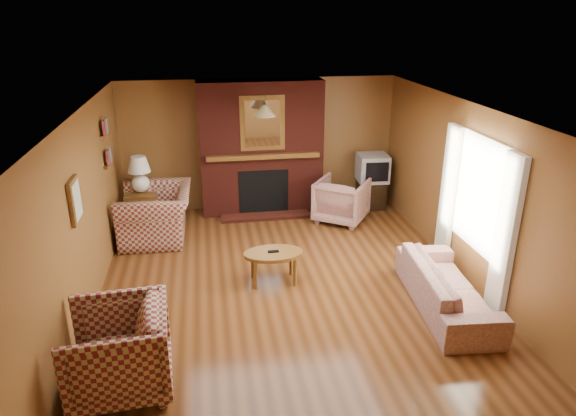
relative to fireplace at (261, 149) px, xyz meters
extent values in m
plane|color=#47260F|center=(0.00, -2.98, -1.18)|extent=(6.50, 6.50, 0.00)
plane|color=silver|center=(0.00, -2.98, 1.22)|extent=(6.50, 6.50, 0.00)
plane|color=brown|center=(0.00, 0.27, 0.02)|extent=(6.50, 0.00, 6.50)
plane|color=brown|center=(0.00, -6.23, 0.02)|extent=(6.50, 0.00, 6.50)
plane|color=brown|center=(-2.50, -2.98, 0.02)|extent=(0.00, 6.50, 6.50)
plane|color=brown|center=(2.50, -2.98, 0.02)|extent=(0.00, 6.50, 6.50)
cube|color=#4B1610|center=(0.00, 0.02, 0.02)|extent=(2.20, 0.50, 2.40)
cube|color=black|center=(0.00, -0.21, -0.73)|extent=(0.90, 0.06, 0.80)
cube|color=#4B1610|center=(0.00, -0.38, -1.15)|extent=(1.60, 0.35, 0.06)
cube|color=brown|center=(0.00, -0.25, -0.06)|extent=(2.00, 0.18, 0.08)
cube|color=brown|center=(0.00, -0.22, 0.52)|extent=(0.78, 0.05, 0.95)
cube|color=white|center=(0.00, -0.25, 0.52)|extent=(0.62, 0.02, 0.80)
cube|color=beige|center=(2.44, -3.93, -0.13)|extent=(0.08, 0.35, 2.00)
cube|color=beige|center=(2.44, -2.43, -0.13)|extent=(0.08, 0.35, 2.00)
cube|color=white|center=(2.48, -3.18, 0.12)|extent=(0.03, 1.10, 1.50)
cube|color=brown|center=(-2.47, -1.08, 0.17)|extent=(0.06, 0.55, 0.04)
cube|color=brown|center=(-2.47, -1.08, 0.62)|extent=(0.06, 0.55, 0.04)
cube|color=brown|center=(-2.47, -3.28, 0.37)|extent=(0.04, 0.40, 0.50)
cube|color=white|center=(-2.44, -3.28, 0.37)|extent=(0.01, 0.32, 0.42)
cylinder|color=black|center=(0.00, -0.68, 1.04)|extent=(0.01, 0.01, 0.35)
cone|color=tan|center=(0.00, -0.68, 0.82)|extent=(0.36, 0.36, 0.18)
imported|color=maroon|center=(-1.85, -0.95, -0.76)|extent=(1.15, 1.31, 0.84)
imported|color=maroon|center=(-1.95, -4.60, -0.74)|extent=(1.04, 1.02, 0.89)
imported|color=#B6A28D|center=(1.90, -3.72, -0.90)|extent=(0.93, 2.02, 0.57)
imported|color=#B6A28D|center=(1.33, -0.74, -0.80)|extent=(1.16, 1.16, 0.77)
ellipsoid|color=brown|center=(-0.17, -2.72, -0.76)|extent=(0.81, 0.50, 0.05)
cube|color=black|center=(-0.17, -2.72, -0.72)|extent=(0.15, 0.05, 0.02)
cylinder|color=brown|center=(0.11, -2.56, -0.98)|extent=(0.05, 0.05, 0.40)
cylinder|color=brown|center=(-0.44, -2.56, -0.98)|extent=(0.05, 0.05, 0.40)
cylinder|color=brown|center=(0.11, -2.88, -0.98)|extent=(0.05, 0.05, 0.40)
cylinder|color=brown|center=(-0.44, -2.88, -0.98)|extent=(0.05, 0.05, 0.40)
cube|color=brown|center=(-2.10, -0.53, -0.85)|extent=(0.55, 0.55, 0.67)
sphere|color=white|center=(-2.10, -0.53, -0.36)|extent=(0.30, 0.30, 0.30)
cylinder|color=black|center=(-2.10, -0.53, -0.20)|extent=(0.03, 0.03, 0.09)
cone|color=white|center=(-2.10, -0.53, -0.03)|extent=(0.37, 0.37, 0.26)
cube|color=black|center=(2.05, -0.18, -0.92)|extent=(0.50, 0.46, 0.53)
cube|color=#9EA1A6|center=(2.05, -0.18, -0.40)|extent=(0.58, 0.56, 0.50)
cube|color=black|center=(2.05, -0.46, -0.40)|extent=(0.42, 0.05, 0.36)
camera|label=1|loc=(-1.00, -8.96, 2.37)|focal=32.00mm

